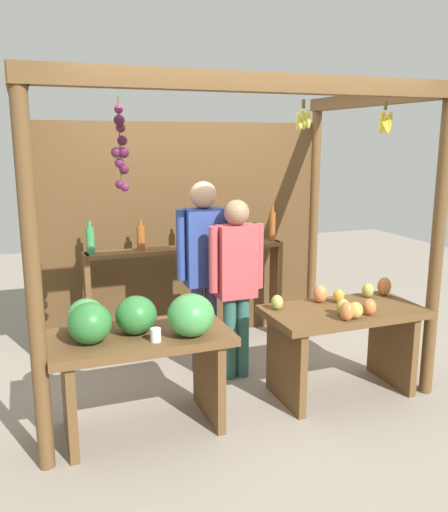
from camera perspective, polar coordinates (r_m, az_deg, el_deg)
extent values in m
plane|color=gray|center=(4.86, -0.80, -12.21)|extent=(12.00, 12.00, 0.00)
cylinder|color=brown|center=(3.32, -19.62, -2.45)|extent=(0.10, 0.10, 2.42)
cylinder|color=brown|center=(4.44, 21.69, 0.99)|extent=(0.10, 0.10, 2.42)
cylinder|color=brown|center=(5.17, -20.08, 2.60)|extent=(0.10, 0.10, 2.42)
cylinder|color=brown|center=(5.96, 9.50, 4.37)|extent=(0.10, 0.10, 2.42)
cube|color=brown|center=(3.56, 4.48, 17.85)|extent=(3.04, 0.12, 0.12)
cube|color=brown|center=(4.18, -21.09, 16.27)|extent=(0.12, 1.99, 0.12)
cube|color=brown|center=(5.12, 15.44, 15.76)|extent=(0.12, 1.99, 0.12)
cube|color=#52381E|center=(5.42, -4.28, 2.43)|extent=(2.94, 0.04, 2.18)
cylinder|color=brown|center=(3.88, 8.44, 15.68)|extent=(0.02, 0.02, 0.06)
ellipsoid|color=#D1CC4C|center=(3.88, 8.82, 14.28)|extent=(0.04, 0.06, 0.13)
ellipsoid|color=#D1CC4C|center=(3.91, 8.68, 13.95)|extent=(0.06, 0.06, 0.13)
ellipsoid|color=#D1CC4C|center=(3.89, 8.26, 14.16)|extent=(0.08, 0.04, 0.13)
ellipsoid|color=#D1CC4C|center=(3.89, 7.93, 13.85)|extent=(0.06, 0.05, 0.13)
ellipsoid|color=#D1CC4C|center=(3.86, 7.89, 13.96)|extent=(0.04, 0.06, 0.13)
ellipsoid|color=#D1CC4C|center=(3.85, 7.98, 14.01)|extent=(0.05, 0.08, 0.13)
ellipsoid|color=#D1CC4C|center=(3.85, 8.42, 14.32)|extent=(0.06, 0.05, 0.13)
ellipsoid|color=#D1CC4C|center=(3.84, 8.89, 14.10)|extent=(0.06, 0.04, 0.13)
ellipsoid|color=#D1CC4C|center=(3.87, 8.93, 14.10)|extent=(0.05, 0.05, 0.13)
cylinder|color=brown|center=(4.22, 16.77, 15.02)|extent=(0.02, 0.02, 0.06)
ellipsoid|color=gold|center=(4.23, 17.17, 13.56)|extent=(0.04, 0.06, 0.14)
ellipsoid|color=gold|center=(4.24, 16.71, 13.37)|extent=(0.07, 0.07, 0.15)
ellipsoid|color=gold|center=(4.24, 16.44, 13.64)|extent=(0.06, 0.04, 0.14)
ellipsoid|color=gold|center=(4.21, 16.38, 13.24)|extent=(0.07, 0.07, 0.15)
ellipsoid|color=gold|center=(4.20, 16.46, 13.57)|extent=(0.04, 0.07, 0.14)
ellipsoid|color=gold|center=(4.18, 16.61, 13.19)|extent=(0.08, 0.07, 0.15)
ellipsoid|color=gold|center=(4.20, 16.86, 13.17)|extent=(0.08, 0.04, 0.14)
ellipsoid|color=gold|center=(4.20, 17.09, 13.38)|extent=(0.06, 0.06, 0.15)
cylinder|color=#4C422D|center=(3.63, -11.01, 11.96)|extent=(0.01, 0.01, 0.55)
sphere|color=#601E42|center=(3.61, -11.13, 15.05)|extent=(0.06, 0.06, 0.06)
sphere|color=#47142D|center=(3.60, -11.07, 13.97)|extent=(0.07, 0.07, 0.07)
sphere|color=#511938|center=(3.64, -10.92, 13.24)|extent=(0.06, 0.06, 0.06)
sphere|color=#47142D|center=(3.63, -10.75, 11.95)|extent=(0.07, 0.07, 0.07)
sphere|color=#511938|center=(3.64, -11.35, 10.72)|extent=(0.07, 0.07, 0.07)
sphere|color=#47142D|center=(3.63, -10.60, 10.73)|extent=(0.07, 0.07, 0.07)
sphere|color=#601E42|center=(3.66, -11.03, 9.67)|extent=(0.07, 0.07, 0.07)
sphere|color=#47142D|center=(3.63, -10.56, 9.02)|extent=(0.06, 0.06, 0.06)
sphere|color=#511938|center=(3.65, -10.99, 7.47)|extent=(0.06, 0.06, 0.06)
sphere|color=#601E42|center=(3.64, -10.48, 7.22)|extent=(0.06, 0.06, 0.06)
cube|color=brown|center=(3.77, -8.90, -8.57)|extent=(1.24, 0.64, 0.06)
cube|color=brown|center=(3.85, -16.16, -14.23)|extent=(0.06, 0.58, 0.65)
cube|color=brown|center=(4.02, -1.65, -12.54)|extent=(0.06, 0.58, 0.65)
ellipsoid|color=#2D7533|center=(3.61, -14.04, -6.93)|extent=(0.32, 0.32, 0.27)
ellipsoid|color=#429347|center=(3.63, -3.53, -6.28)|extent=(0.42, 0.42, 0.29)
ellipsoid|color=#429347|center=(3.81, -14.41, -6.18)|extent=(0.35, 0.35, 0.24)
ellipsoid|color=#2D7533|center=(3.72, -9.30, -6.20)|extent=(0.40, 0.40, 0.26)
cylinder|color=white|center=(3.59, -7.26, -8.31)|extent=(0.07, 0.07, 0.09)
cube|color=brown|center=(4.36, 12.52, -5.80)|extent=(1.24, 0.64, 0.06)
cube|color=brown|center=(4.25, 6.57, -11.22)|extent=(0.06, 0.58, 0.65)
cube|color=brown|center=(4.75, 17.40, -9.11)|extent=(0.06, 0.58, 0.65)
ellipsoid|color=#B79E47|center=(4.11, 13.74, -5.61)|extent=(0.13, 0.13, 0.13)
ellipsoid|color=gold|center=(4.46, 12.07, -4.18)|extent=(0.12, 0.12, 0.12)
ellipsoid|color=#E07F47|center=(4.44, 10.18, -3.96)|extent=(0.16, 0.16, 0.15)
ellipsoid|color=#CC7038|center=(4.21, 15.17, -5.24)|extent=(0.12, 0.12, 0.13)
ellipsoid|color=#A8B24C|center=(4.16, 12.51, -5.31)|extent=(0.11, 0.11, 0.13)
ellipsoid|color=#CC7038|center=(4.77, 16.65, -3.10)|extent=(0.14, 0.14, 0.15)
ellipsoid|color=#CC7038|center=(4.05, 12.91, -5.73)|extent=(0.15, 0.15, 0.14)
ellipsoid|color=#A8B24C|center=(4.21, 5.66, -4.92)|extent=(0.13, 0.13, 0.12)
ellipsoid|color=#A8B24C|center=(4.67, 15.03, -3.54)|extent=(0.14, 0.14, 0.12)
cube|color=brown|center=(5.13, -14.20, -5.28)|extent=(0.05, 0.20, 1.00)
cube|color=brown|center=(5.64, 5.49, -3.35)|extent=(0.05, 0.20, 1.00)
cube|color=brown|center=(5.19, -3.94, 0.75)|extent=(1.91, 0.22, 0.04)
cylinder|color=#338C4C|center=(4.99, -14.00, 1.57)|extent=(0.07, 0.07, 0.24)
cylinder|color=#338C4C|center=(4.96, -14.08, 3.27)|extent=(0.03, 0.03, 0.06)
cylinder|color=#994C1E|center=(5.06, -8.81, 1.86)|extent=(0.08, 0.08, 0.22)
cylinder|color=#994C1E|center=(5.03, -8.86, 3.46)|extent=(0.03, 0.03, 0.06)
cylinder|color=#994C1E|center=(5.16, -4.03, 2.48)|extent=(0.06, 0.06, 0.28)
cylinder|color=#994C1E|center=(5.13, -4.06, 4.35)|extent=(0.03, 0.03, 0.06)
cylinder|color=#338C4C|center=(5.30, 0.61, 2.87)|extent=(0.07, 0.07, 0.30)
cylinder|color=#338C4C|center=(5.27, 0.62, 4.77)|extent=(0.03, 0.03, 0.06)
cylinder|color=#994C1E|center=(5.48, 5.14, 3.15)|extent=(0.06, 0.06, 0.30)
cylinder|color=#994C1E|center=(5.45, 5.17, 5.01)|extent=(0.03, 0.03, 0.06)
cylinder|color=#3D365F|center=(4.75, -2.79, -7.71)|extent=(0.11, 0.11, 0.78)
cylinder|color=#3D365F|center=(4.78, -1.41, -7.54)|extent=(0.11, 0.11, 0.78)
cube|color=#2D428C|center=(4.57, -2.16, 0.94)|extent=(0.32, 0.19, 0.66)
cylinder|color=#2D428C|center=(4.51, -4.58, 1.17)|extent=(0.08, 0.08, 0.60)
cylinder|color=#2D428C|center=(4.63, 0.18, 1.51)|extent=(0.08, 0.08, 0.60)
sphere|color=tan|center=(4.50, -2.21, 6.50)|extent=(0.23, 0.23, 0.23)
cylinder|color=#2E5E56|center=(4.62, 0.59, -8.71)|extent=(0.11, 0.11, 0.72)
cylinder|color=#2E5E56|center=(4.66, 1.98, -8.52)|extent=(0.11, 0.11, 0.72)
cube|color=#BF474C|center=(4.44, 1.33, -0.58)|extent=(0.32, 0.19, 0.61)
cylinder|color=#BF474C|center=(4.37, -1.11, -0.39)|extent=(0.08, 0.08, 0.55)
cylinder|color=#BF474C|center=(4.51, 3.69, 0.00)|extent=(0.08, 0.08, 0.55)
sphere|color=#997051|center=(4.37, 1.35, 4.65)|extent=(0.21, 0.21, 0.21)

